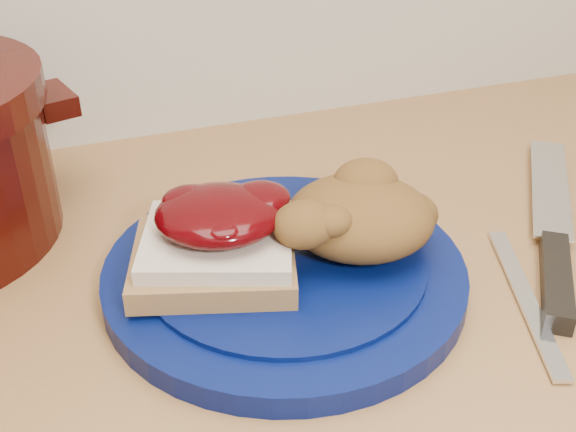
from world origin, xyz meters
name	(u,v)px	position (x,y,z in m)	size (l,w,h in m)	color
plate	(285,274)	(-0.01, 1.49, 0.91)	(0.29, 0.29, 0.02)	#050F46
sandwich	(216,238)	(-0.06, 1.50, 0.95)	(0.15, 0.14, 0.06)	olive
stuffing_mound	(360,217)	(0.05, 1.49, 0.95)	(0.12, 0.10, 0.06)	brown
chef_knife	(554,251)	(0.22, 1.45, 0.91)	(0.20, 0.27, 0.02)	black
butter_knife	(525,297)	(0.16, 1.41, 0.90)	(0.18, 0.01, 0.00)	silver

